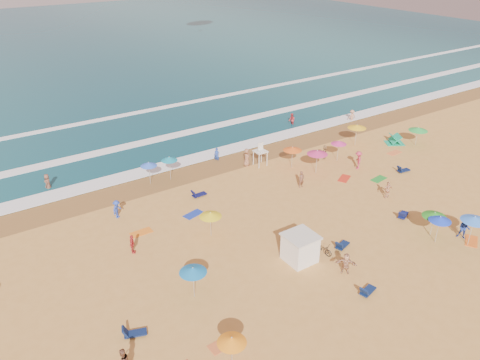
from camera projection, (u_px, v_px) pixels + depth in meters
ground at (288, 222)px, 38.25m from camera, size 220.00×220.00×0.00m
ocean at (42, 46)px, 100.38m from camera, size 220.00×140.00×0.18m
wet_sand at (211, 167)px, 47.49m from camera, size 220.00×220.00×0.00m
surf_foam at (172, 138)px, 53.97m from camera, size 200.00×18.70×0.05m
cabana at (300, 248)px, 33.27m from camera, size 2.00×2.00×2.00m
cabana_roof at (301, 236)px, 32.78m from camera, size 2.20×2.20×0.12m
bicycle at (322, 248)px, 34.24m from camera, size 0.98×1.76×0.88m
lifeguard_stand at (260, 156)px, 47.34m from camera, size 1.20×1.20×2.10m
beach_umbrellas at (313, 188)px, 39.04m from camera, size 62.45×24.27×0.77m
loungers at (381, 211)px, 39.44m from camera, size 46.38×18.12×0.34m
towels at (332, 235)px, 36.52m from camera, size 34.36×22.79×0.03m
popup_tents at (447, 159)px, 47.70m from camera, size 2.54×15.32×1.20m
beachgoers at (271, 186)px, 42.10m from camera, size 45.13×27.53×2.12m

